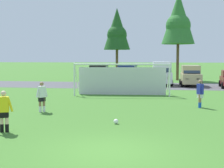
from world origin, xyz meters
The scene contains 13 objects.
ground_plane centered at (0.00, 15.00, 0.00)m, with size 400.00×400.00×0.00m, color #3D7028.
parking_lot_strip centered at (0.00, 24.25, 0.00)m, with size 52.00×8.40×0.01m, color #4C4C51.
soccer_ball centered at (-0.40, 4.14, 0.11)m, with size 0.22×0.22×0.22m.
soccer_goal centered at (-1.52, 15.30, 1.29)m, with size 7.54×2.51×2.57m.
referee centered at (-4.54, 1.93, 0.82)m, with size 0.74×0.36×1.64m.
player_striker_near centered at (3.83, 9.58, 0.82)m, with size 0.39×0.72×1.64m.
player_midfield_center centered at (-4.82, 6.67, 0.82)m, with size 0.50×0.65×1.64m.
parked_car_slot_far_left centered at (-5.22, 24.65, 1.11)m, with size 2.36×4.71×2.16m.
parked_car_slot_left centered at (-2.12, 25.15, 1.11)m, with size 2.29×4.68×2.16m.
parked_car_slot_center_left centered at (1.57, 25.37, 1.34)m, with size 2.40×4.90×2.52m.
parked_car_slot_center centered at (4.60, 24.70, 1.11)m, with size 2.15×4.60×2.16m.
tree_left_edge centered at (-4.70, 35.10, 6.83)m, with size 3.73×3.73×9.94m.
tree_mid_left centered at (3.66, 33.39, 7.93)m, with size 4.32×4.32×11.52m.
Camera 1 is at (1.57, -9.65, 2.91)m, focal length 51.08 mm.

